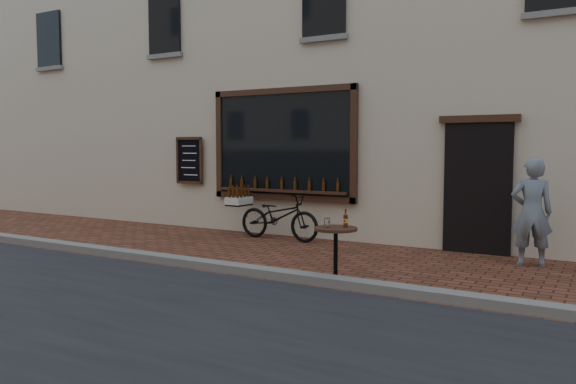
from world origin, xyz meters
The scene contains 6 objects.
ground centered at (0.00, 0.00, 0.00)m, with size 90.00×90.00×0.00m, color #4D2818.
kerb centered at (0.00, 0.20, 0.06)m, with size 90.00×0.25×0.12m, color slate.
shop_building centered at (0.00, 6.50, 5.00)m, with size 28.00×6.20×10.00m.
cargo_bicycle centered at (-1.74, 2.98, 0.47)m, with size 2.02×0.65×0.98m.
bistro_table centered at (0.74, 0.40, 0.52)m, with size 0.57×0.57×0.98m.
pedestrian centered at (2.83, 2.80, 0.82)m, with size 0.60×0.39×1.63m, color slate.
Camera 1 is at (3.87, -6.24, 1.78)m, focal length 35.00 mm.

